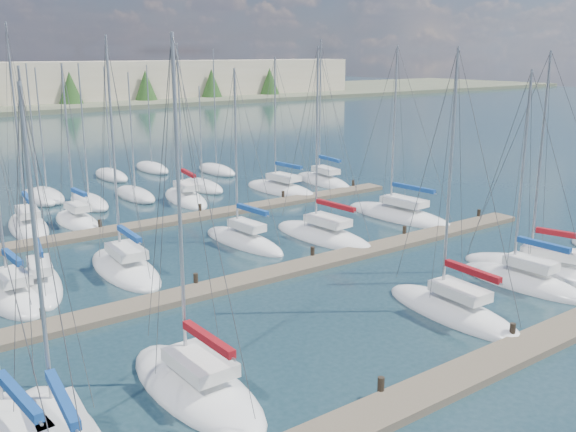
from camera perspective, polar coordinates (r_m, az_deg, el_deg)
ground at (r=75.59m, az=-21.30°, el=4.06°), size 400.00×400.00×0.00m
dock_near at (r=26.80m, az=15.87°, el=-13.22°), size 44.00×1.93×1.10m
dock_mid at (r=36.16m, az=-1.91°, el=-5.27°), size 44.00×1.93×1.10m
dock_far at (r=47.84m, az=-11.50°, el=-0.61°), size 44.00×1.93×1.10m
sailboat_j at (r=38.29m, az=-14.27°, el=-4.54°), size 3.40×8.50×13.96m
sailboat_p at (r=55.35m, az=-9.09°, el=1.57°), size 4.08×8.44×13.73m
sailboat_q at (r=58.25m, az=-0.66°, el=2.38°), size 3.80×8.96×12.59m
sailboat_h at (r=35.89m, az=-23.33°, el=-6.61°), size 2.85×6.87×11.66m
sailboat_l at (r=43.60m, az=3.16°, el=-1.79°), size 3.53×9.11×13.43m
sailboat_r at (r=61.92m, az=3.14°, el=3.10°), size 3.49×8.91×14.16m
sailboat_o at (r=49.70m, az=-18.21°, el=-0.44°), size 2.53×6.45×12.27m
sailboat_e at (r=37.28m, az=20.17°, el=-5.52°), size 2.81×7.67×12.20m
sailboat_k at (r=42.41m, az=-3.96°, el=-2.24°), size 2.74×7.95×12.07m
sailboat_c at (r=25.05m, az=-8.20°, el=-14.79°), size 3.21×8.30×13.73m
sailboat_d at (r=32.24m, az=14.39°, el=-8.20°), size 2.92×8.22×13.31m
sailboat_f at (r=39.54m, az=21.74°, el=-4.55°), size 5.06×9.59×13.14m
sailboat_i at (r=37.14m, az=-21.10°, el=-5.66°), size 3.58×7.72×12.40m
sailboat_n at (r=49.54m, az=-22.09°, el=-0.83°), size 3.62×8.64×15.03m
sailboat_m at (r=49.71m, az=9.83°, el=0.05°), size 3.81×10.09×13.54m
distant_boats at (r=59.01m, az=-21.08°, el=1.68°), size 36.93×20.75×13.30m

